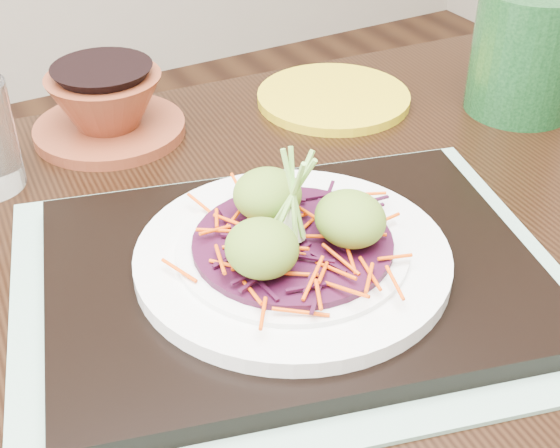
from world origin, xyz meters
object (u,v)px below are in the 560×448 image
dining_table (263,354)px  yellow_plate (333,98)px  green_jar (526,51)px  white_plate (292,256)px  terracotta_bowl_set (107,108)px  serving_tray (292,273)px

dining_table → yellow_plate: 0.35m
dining_table → green_jar: green_jar is taller
white_plate → yellow_plate: 0.34m
dining_table → terracotta_bowl_set: terracotta_bowl_set is taller
dining_table → white_plate: size_ratio=4.71×
white_plate → terracotta_bowl_set: 0.32m
serving_tray → terracotta_bowl_set: terracotta_bowl_set is taller
dining_table → terracotta_bowl_set: size_ratio=6.32×
white_plate → yellow_plate: white_plate is taller
dining_table → white_plate: bearing=-55.1°
white_plate → terracotta_bowl_set: terracotta_bowl_set is taller
white_plate → serving_tray: bearing=-166.0°
serving_tray → white_plate: bearing=29.2°
green_jar → yellow_plate: bearing=145.5°
yellow_plate → green_jar: green_jar is taller
white_plate → green_jar: green_jar is taller
serving_tray → terracotta_bowl_set: bearing=112.4°
serving_tray → yellow_plate: serving_tray is taller
terracotta_bowl_set → green_jar: (0.43, -0.17, 0.04)m
yellow_plate → terracotta_bowl_set: bearing=168.3°
green_jar → dining_table: bearing=-162.7°
serving_tray → green_jar: 0.42m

